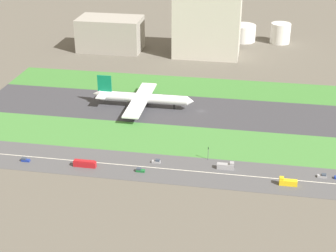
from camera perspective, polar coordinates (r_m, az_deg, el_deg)
name	(u,v)px	position (r m, az deg, el deg)	size (l,w,h in m)	color
ground_plane	(201,111)	(320.91, 3.71, 1.64)	(800.00, 800.00, 0.00)	#5B564C
runway	(201,111)	(320.89, 3.71, 1.65)	(280.00, 46.00, 0.10)	#38383D
grass_median_north	(208,87)	(358.52, 4.46, 4.30)	(280.00, 36.00, 0.10)	#3D7A33
grass_median_south	(193,141)	(284.21, 2.77, -1.69)	(280.00, 36.00, 0.10)	#427F38
highway	(185,170)	(256.48, 1.85, -4.96)	(280.00, 28.00, 0.10)	#4C4C4F
highway_centerline	(185,170)	(256.45, 1.85, -4.94)	(266.00, 0.50, 0.01)	silver
airliner	(141,98)	(324.27, -3.03, 3.13)	(65.00, 56.00, 19.70)	white
truck_0	(226,166)	(258.41, 6.45, -4.45)	(8.40, 2.50, 4.00)	#99999E
car_4	(140,170)	(255.23, -3.13, -4.92)	(4.40, 1.80, 2.00)	#19662D
car_2	(25,160)	(273.85, -15.59, -3.64)	(4.40, 1.80, 2.00)	navy
truck_1	(288,182)	(250.47, 13.14, -6.10)	(8.40, 2.50, 4.00)	yellow
car_1	(157,161)	(262.47, -1.28, -3.95)	(4.40, 1.80, 2.00)	#99999E
car_3	(322,176)	(261.30, 16.79, -5.32)	(4.40, 1.80, 2.00)	#99999E
bus_0	(85,164)	(261.99, -9.24, -4.15)	(11.60, 2.50, 3.50)	#B2191E
traffic_light	(208,152)	(264.61, 4.48, -2.93)	(0.36, 0.50, 7.20)	#4C4C51
terminal_building	(110,34)	(438.67, -6.43, 10.14)	(52.31, 31.04, 27.22)	#9E998E
hangar_building	(207,22)	(420.18, 4.39, 11.46)	(52.57, 34.02, 54.71)	beige
fuel_tank_west	(243,33)	(467.20, 8.31, 10.19)	(22.41, 22.41, 14.42)	silver
fuel_tank_centre	(280,33)	(467.19, 12.38, 10.05)	(17.29, 17.29, 17.29)	silver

